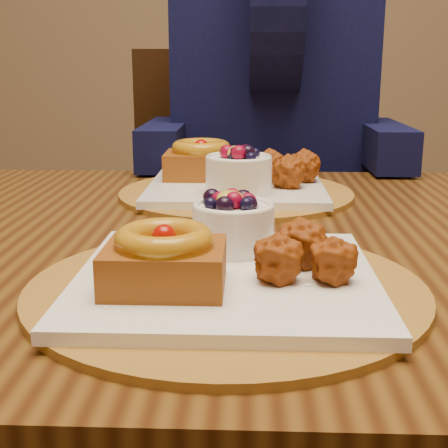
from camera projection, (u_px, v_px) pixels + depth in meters
The scene contains 5 objects.
dining_table at pixel (232, 287), 0.83m from camera, with size 1.60×0.90×0.76m.
place_setting_near at pixel (224, 267), 0.59m from camera, with size 0.38×0.38×0.08m.
place_setting_far at pixel (234, 179), 1.01m from camera, with size 0.38×0.38×0.09m.
chair_far at pixel (227, 224), 1.63m from camera, with size 0.53×0.53×1.00m.
diner at pixel (273, 78), 1.38m from camera, with size 0.53×0.51×0.87m.
Camera 1 is at (-0.04, -0.69, 0.97)m, focal length 50.00 mm.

